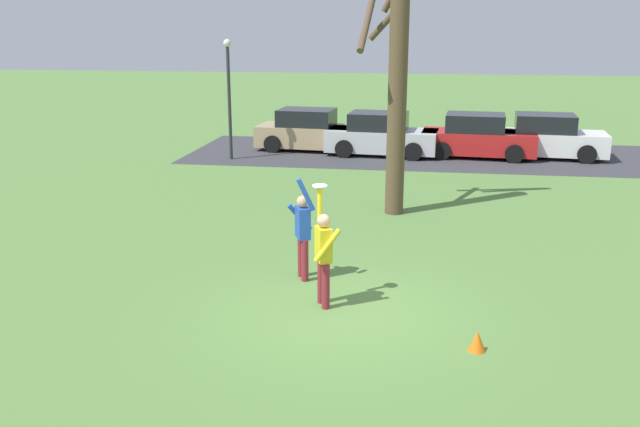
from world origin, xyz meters
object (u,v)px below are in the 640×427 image
object	(u,v)px
bare_tree_tall	(397,84)
person_catcher	(324,252)
parked_car_white	(547,138)
parked_car_silver	(381,136)
lamppost_by_lot	(229,88)
person_defender	(303,230)
frisbee_disc	(320,186)
parked_car_tan	(309,131)
parked_car_red	(477,137)
field_cone_orange	(477,341)

from	to	relation	value
bare_tree_tall	person_catcher	bearing A→B (deg)	-98.15
person_catcher	parked_car_white	world-z (taller)	person_catcher
bare_tree_tall	parked_car_silver	bearing A→B (deg)	95.98
person_catcher	lamppost_by_lot	bearing A→B (deg)	-2.65
person_defender	bare_tree_tall	size ratio (longest dim) A/B	0.29
person_defender	bare_tree_tall	xyz separation A→B (m)	(1.48, 5.08, 2.33)
person_catcher	parked_car_silver	xyz separation A→B (m)	(0.05, 14.48, -0.25)
frisbee_disc	parked_car_tan	size ratio (longest dim) A/B	0.06
parked_car_white	bare_tree_tall	world-z (taller)	bare_tree_tall
person_catcher	parked_car_silver	bearing A→B (deg)	-25.37
bare_tree_tall	person_defender	bearing A→B (deg)	-106.26
parked_car_red	frisbee_disc	bearing A→B (deg)	-99.73
person_catcher	frisbee_disc	bearing A→B (deg)	0.00
field_cone_orange	person_defender	bearing A→B (deg)	140.33
parked_car_red	person_defender	bearing A→B (deg)	-102.69
parked_car_tan	bare_tree_tall	distance (m)	9.89
person_catcher	frisbee_disc	distance (m)	1.13
lamppost_by_lot	parked_car_red	bearing A→B (deg)	11.56
person_catcher	lamppost_by_lot	size ratio (longest dim) A/B	0.49
person_defender	parked_car_tan	xyz separation A→B (m)	(-2.21, 13.88, -0.25)
parked_car_silver	lamppost_by_lot	bearing A→B (deg)	-157.64
parked_car_tan	parked_car_silver	size ratio (longest dim) A/B	1.00
person_defender	parked_car_white	size ratio (longest dim) A/B	0.48
bare_tree_tall	lamppost_by_lot	xyz separation A→B (m)	(-6.20, 6.46, -0.72)
frisbee_disc	parked_car_white	world-z (taller)	frisbee_disc
person_catcher	parked_car_white	size ratio (longest dim) A/B	0.49
bare_tree_tall	field_cone_orange	world-z (taller)	bare_tree_tall
parked_car_white	bare_tree_tall	bearing A→B (deg)	-116.68
parked_car_tan	lamppost_by_lot	world-z (taller)	lamppost_by_lot
parked_car_white	bare_tree_tall	size ratio (longest dim) A/B	0.61
parked_car_silver	field_cone_orange	world-z (taller)	parked_car_silver
parked_car_tan	parked_car_silver	world-z (taller)	same
parked_car_silver	bare_tree_tall	size ratio (longest dim) A/B	0.61
person_catcher	bare_tree_tall	bearing A→B (deg)	-33.32
parked_car_white	bare_tree_tall	xyz separation A→B (m)	(-5.22, -8.56, 2.58)
frisbee_disc	field_cone_orange	size ratio (longest dim) A/B	0.81
bare_tree_tall	field_cone_orange	bearing A→B (deg)	-78.05
person_defender	field_cone_orange	distance (m)	4.11
person_defender	parked_car_tan	distance (m)	14.06
person_defender	lamppost_by_lot	bearing A→B (deg)	177.07
person_catcher	field_cone_orange	bearing A→B (deg)	-143.18
parked_car_red	lamppost_by_lot	xyz separation A→B (m)	(-8.90, -1.82, 1.86)
person_catcher	field_cone_orange	distance (m)	2.98
frisbee_disc	lamppost_by_lot	world-z (taller)	lamppost_by_lot
person_defender	parked_car_red	size ratio (longest dim) A/B	0.48
parked_car_white	field_cone_orange	xyz separation A→B (m)	(-3.60, -16.22, -0.57)
frisbee_disc	parked_car_red	bearing A→B (deg)	75.58
parked_car_silver	parked_car_white	distance (m)	6.09
person_catcher	parked_car_tan	size ratio (longest dim) A/B	0.49
parked_car_tan	lamppost_by_lot	bearing A→B (deg)	-132.32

